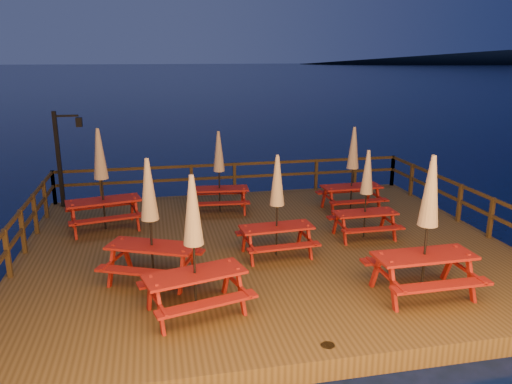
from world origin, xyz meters
TOP-DOWN VIEW (x-y plane):
  - ground at (0.00, 0.00)m, footprint 500.00×500.00m
  - deck at (0.00, 0.00)m, footprint 12.00×10.00m
  - deck_piles at (0.00, 0.00)m, footprint 11.44×9.44m
  - railing at (0.00, 1.78)m, footprint 11.80×9.75m
  - lamp_post at (-5.39, 4.55)m, footprint 0.85×0.18m
  - headland_right at (185.00, 230.00)m, footprint 230.40×86.40m
  - picnic_table_0 at (2.46, -3.23)m, footprint 2.01×1.66m
  - picnic_table_1 at (-0.77, 2.99)m, footprint 1.85×1.57m
  - picnic_table_2 at (2.65, 0.02)m, footprint 1.64×1.35m
  - picnic_table_3 at (3.21, 2.31)m, footprint 1.85×1.53m
  - picnic_table_4 at (-2.04, -3.04)m, footprint 2.18×1.94m
  - picnic_table_5 at (0.09, -0.70)m, footprint 1.80×1.52m
  - picnic_table_6 at (-2.81, -1.48)m, footprint 2.31×2.15m
  - picnic_table_7 at (-4.08, 2.07)m, footprint 2.24×1.98m

SIDE VIEW (x-z plane):
  - deck_piles at x=0.00m, z-range -1.00..0.40m
  - ground at x=0.00m, z-range 0.00..0.00m
  - deck at x=0.00m, z-range 0.00..0.40m
  - railing at x=0.00m, z-range 0.61..1.71m
  - picnic_table_2 at x=2.65m, z-range 0.45..2.78m
  - picnic_table_5 at x=0.09m, z-range 0.45..2.90m
  - picnic_table_1 at x=-0.77m, z-range 0.45..2.92m
  - picnic_table_3 at x=3.21m, z-range 0.45..3.03m
  - picnic_table_4 at x=-2.04m, z-range 0.45..3.10m
  - picnic_table_6 at x=-2.81m, z-range 0.45..3.11m
  - picnic_table_7 at x=-4.08m, z-range 0.45..3.24m
  - picnic_table_0 at x=2.46m, z-range 0.46..3.30m
  - lamp_post at x=-5.39m, z-range 0.70..3.70m
  - headland_right at x=185.00m, z-range 0.00..7.00m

